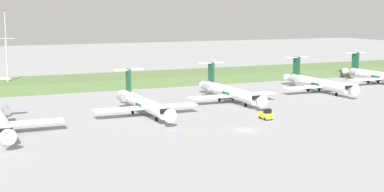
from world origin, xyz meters
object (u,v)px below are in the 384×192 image
object	(u,v)px
baggage_tug	(266,115)
safety_cone_front_marker	(171,133)
antenna_mast	(7,58)
regional_jet_third	(143,103)
regional_jet_fourth	(230,92)
safety_cone_mid_marker	(191,131)
regional_jet_fifth	(318,83)
regional_jet_sixth	(378,75)

from	to	relation	value
baggage_tug	safety_cone_front_marker	size ratio (longest dim) A/B	5.82
antenna_mast	baggage_tug	size ratio (longest dim) A/B	7.06
regional_jet_third	safety_cone_front_marker	size ratio (longest dim) A/B	56.36
regional_jet_fourth	antenna_mast	bearing A→B (deg)	141.05
regional_jet_third	antenna_mast	bearing A→B (deg)	116.49
regional_jet_third	baggage_tug	world-z (taller)	regional_jet_third
regional_jet_third	baggage_tug	size ratio (longest dim) A/B	9.69
regional_jet_fourth	safety_cone_mid_marker	distance (m)	36.51
regional_jet_fourth	safety_cone_front_marker	world-z (taller)	regional_jet_fourth
safety_cone_mid_marker	safety_cone_front_marker	bearing A→B (deg)	173.02
regional_jet_fifth	safety_cone_front_marker	size ratio (longest dim) A/B	56.36
baggage_tug	safety_cone_front_marker	world-z (taller)	baggage_tug
regional_jet_fifth	regional_jet_fourth	bearing A→B (deg)	-170.40
baggage_tug	safety_cone_front_marker	bearing A→B (deg)	-168.14
safety_cone_mid_marker	regional_jet_fourth	bearing A→B (deg)	50.97
regional_jet_fifth	regional_jet_third	bearing A→B (deg)	-167.04
regional_jet_sixth	antenna_mast	world-z (taller)	antenna_mast
regional_jet_fifth	safety_cone_mid_marker	world-z (taller)	regional_jet_fifth
antenna_mast	baggage_tug	xyz separation A→B (m)	(44.58, -61.90, -8.38)
antenna_mast	regional_jet_fourth	bearing A→B (deg)	-38.95
safety_cone_front_marker	baggage_tug	bearing A→B (deg)	11.86
regional_jet_third	antenna_mast	xyz separation A→B (m)	(-23.17, 46.48, 6.85)
regional_jet_fifth	regional_jet_sixth	world-z (taller)	same
regional_jet_fifth	baggage_tug	world-z (taller)	regional_jet_fifth
regional_jet_third	regional_jet_fifth	distance (m)	56.50
regional_jet_sixth	baggage_tug	bearing A→B (deg)	-150.07
regional_jet_sixth	safety_cone_front_marker	world-z (taller)	regional_jet_sixth
regional_jet_sixth	safety_cone_front_marker	size ratio (longest dim) A/B	56.36
regional_jet_fifth	baggage_tug	size ratio (longest dim) A/B	9.69
safety_cone_mid_marker	baggage_tug	bearing A→B (deg)	15.30
baggage_tug	safety_cone_front_marker	distance (m)	23.63
regional_jet_sixth	safety_cone_mid_marker	xyz separation A→B (m)	(-80.43, -40.44, -2.26)
regional_jet_fourth	antenna_mast	world-z (taller)	antenna_mast
regional_jet_fifth	safety_cone_mid_marker	bearing A→B (deg)	-147.81
regional_jet_sixth	baggage_tug	world-z (taller)	regional_jet_sixth
regional_jet_third	regional_jet_sixth	xyz separation A→B (m)	(82.44, 19.72, 0.00)
baggage_tug	regional_jet_sixth	bearing A→B (deg)	29.93
regional_jet_fourth	regional_jet_fifth	world-z (taller)	same
regional_jet_fifth	safety_cone_front_marker	world-z (taller)	regional_jet_fifth
safety_cone_front_marker	regional_jet_sixth	bearing A→B (deg)	25.42
antenna_mast	baggage_tug	distance (m)	76.74
safety_cone_mid_marker	regional_jet_sixth	bearing A→B (deg)	26.69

